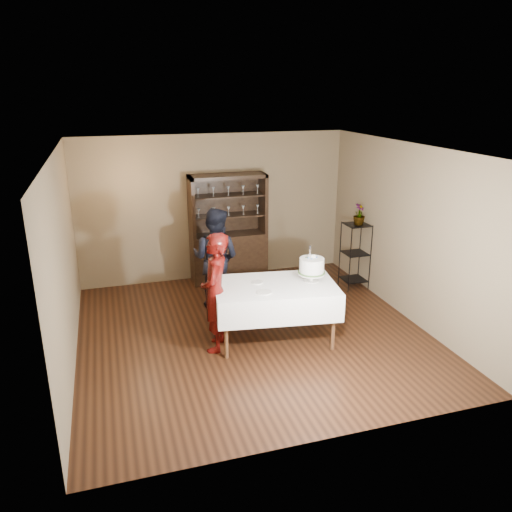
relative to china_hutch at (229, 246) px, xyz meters
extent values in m
plane|color=black|center=(-0.20, -2.25, -0.66)|extent=(5.00, 5.00, 0.00)
plane|color=white|center=(-0.20, -2.25, 2.04)|extent=(5.00, 5.00, 0.00)
cube|color=#75644B|center=(-0.20, 0.25, 0.69)|extent=(5.00, 0.02, 2.70)
cube|color=#75644B|center=(-2.70, -2.25, 0.69)|extent=(0.02, 5.00, 2.70)
cube|color=#75644B|center=(2.30, -2.25, 0.69)|extent=(0.02, 5.00, 2.70)
cube|color=black|center=(0.00, -0.01, -0.21)|extent=(1.40, 0.48, 0.90)
cube|color=black|center=(0.00, 0.21, 0.79)|extent=(1.40, 0.03, 1.10)
cube|color=black|center=(0.00, -0.01, 1.31)|extent=(1.40, 0.48, 0.06)
cube|color=black|center=(0.00, -0.01, 0.59)|extent=(1.28, 0.42, 0.02)
cube|color=black|center=(0.00, -0.01, 0.96)|extent=(1.28, 0.42, 0.02)
cylinder|color=black|center=(1.88, -1.25, -0.06)|extent=(0.02, 0.02, 1.20)
cylinder|color=black|center=(2.28, -1.25, -0.06)|extent=(0.02, 0.02, 1.20)
cylinder|color=black|center=(1.88, -0.85, -0.06)|extent=(0.02, 0.02, 1.20)
cylinder|color=black|center=(2.28, -0.85, -0.06)|extent=(0.02, 0.02, 1.20)
cube|color=black|center=(2.08, -1.05, -0.51)|extent=(0.40, 0.40, 0.02)
cube|color=black|center=(2.08, -1.05, -0.01)|extent=(0.40, 0.40, 0.01)
cube|color=black|center=(2.08, -1.05, 0.52)|extent=(0.40, 0.40, 0.02)
cube|color=white|center=(0.05, -2.54, -0.01)|extent=(1.83, 1.28, 0.39)
cylinder|color=#4E311C|center=(-0.75, -2.84, -0.26)|extent=(0.06, 0.06, 0.81)
cylinder|color=#4E311C|center=(0.72, -3.05, -0.26)|extent=(0.06, 0.06, 0.81)
cylinder|color=#4E311C|center=(-0.63, -2.02, -0.26)|extent=(0.06, 0.06, 0.81)
cylinder|color=#4E311C|center=(0.84, -2.23, -0.26)|extent=(0.06, 0.06, 0.81)
imported|color=#380605|center=(-0.81, -2.52, 0.17)|extent=(0.58, 0.71, 1.67)
imported|color=black|center=(-0.50, -1.14, 0.18)|extent=(1.03, 1.00, 1.68)
cylinder|color=beige|center=(0.58, -2.55, 0.20)|extent=(0.22, 0.22, 0.01)
cylinder|color=beige|center=(0.58, -2.55, 0.24)|extent=(0.05, 0.05, 0.11)
cylinder|color=beige|center=(0.58, -2.55, 0.31)|extent=(0.39, 0.39, 0.02)
cylinder|color=#416630|center=(0.58, -2.55, 0.32)|extent=(0.38, 0.38, 0.02)
cylinder|color=silver|center=(0.58, -2.55, 0.42)|extent=(0.46, 0.46, 0.22)
sphere|color=#5471B4|center=(0.62, -2.55, 0.55)|extent=(0.03, 0.03, 0.03)
cube|color=silver|center=(0.54, -2.57, 0.61)|extent=(0.02, 0.02, 0.15)
cube|color=black|center=(0.54, -2.57, 0.70)|extent=(0.03, 0.02, 0.06)
cylinder|color=beige|center=(-0.19, -2.76, 0.20)|extent=(0.22, 0.22, 0.01)
cylinder|color=beige|center=(-0.17, -2.39, 0.20)|extent=(0.21, 0.21, 0.01)
imported|color=#416630|center=(2.09, -1.09, 0.71)|extent=(0.29, 0.29, 0.37)
camera|label=1|loc=(-2.10, -8.65, 2.81)|focal=35.00mm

